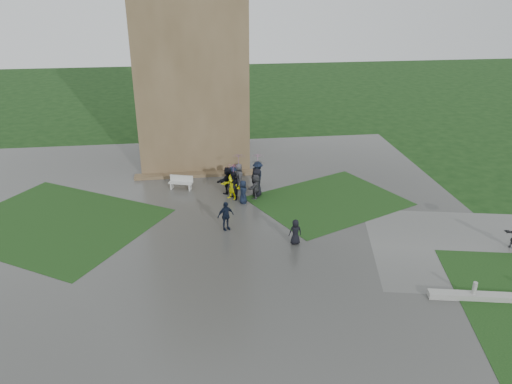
{
  "coord_description": "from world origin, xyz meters",
  "views": [
    {
      "loc": [
        -0.01,
        -23.87,
        13.66
      ],
      "look_at": [
        3.62,
        4.4,
        1.2
      ],
      "focal_mm": 35.0,
      "sensor_mm": 36.0,
      "label": 1
    }
  ],
  "objects": [
    {
      "name": "tower_plinth",
      "position": [
        0.0,
        10.6,
        0.13
      ],
      "size": [
        9.0,
        0.8,
        0.22
      ],
      "primitive_type": "cube",
      "color": "brown",
      "rests_on": "plaza"
    },
    {
      "name": "lawn_inset_right",
      "position": [
        8.5,
        5.0,
        0.03
      ],
      "size": [
        11.12,
        10.15,
        0.01
      ],
      "primitive_type": "cube",
      "rotation": [
        0.0,
        0.0,
        0.44
      ],
      "color": "#153412",
      "rests_on": "plaza"
    },
    {
      "name": "pedestrian_mid",
      "position": [
        1.53,
        1.92,
        0.89
      ],
      "size": [
        1.17,
        0.94,
        1.74
      ],
      "primitive_type": "imported",
      "rotation": [
        0.0,
        0.0,
        0.41
      ],
      "color": "black",
      "rests_on": "plaza"
    },
    {
      "name": "pedestrian_near",
      "position": [
        5.19,
        -0.25,
        0.74
      ],
      "size": [
        0.73,
        0.52,
        1.44
      ],
      "primitive_type": "imported",
      "rotation": [
        0.0,
        0.0,
        3.2
      ],
      "color": "black",
      "rests_on": "plaza"
    },
    {
      "name": "ground",
      "position": [
        0.0,
        0.0,
        0.0
      ],
      "size": [
        120.0,
        120.0,
        0.0
      ],
      "primitive_type": "plane",
      "color": "black"
    },
    {
      "name": "tower",
      "position": [
        0.0,
        15.0,
        9.0
      ],
      "size": [
        8.0,
        8.0,
        18.0
      ],
      "primitive_type": "cube",
      "color": "brown",
      "rests_on": "ground"
    },
    {
      "name": "visitor_cluster",
      "position": [
        3.08,
        6.85,
        1.14
      ],
      "size": [
        3.35,
        3.39,
        2.5
      ],
      "color": "black",
      "rests_on": "plaza"
    },
    {
      "name": "lawn_inset_left",
      "position": [
        -8.5,
        4.0,
        0.03
      ],
      "size": [
        14.1,
        13.46,
        0.01
      ],
      "primitive_type": "cube",
      "rotation": [
        0.0,
        0.0,
        -0.56
      ],
      "color": "#153412",
      "rests_on": "plaza"
    },
    {
      "name": "plaza",
      "position": [
        0.0,
        2.0,
        0.01
      ],
      "size": [
        34.0,
        34.0,
        0.02
      ],
      "primitive_type": "cube",
      "color": "#383836",
      "rests_on": "ground"
    },
    {
      "name": "bench",
      "position": [
        -1.1,
        8.28,
        0.51
      ],
      "size": [
        1.72,
        0.97,
        0.95
      ],
      "rotation": [
        0.0,
        0.0,
        -0.3
      ],
      "color": "#B8B9B4",
      "rests_on": "plaza"
    }
  ]
}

